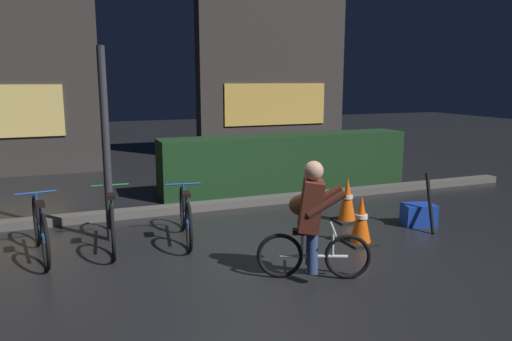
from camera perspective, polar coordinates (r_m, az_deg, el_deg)
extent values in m
plane|color=black|center=(5.85, 0.32, -9.85)|extent=(40.00, 40.00, 0.00)
cube|color=#56544F|center=(7.82, -5.65, -4.14)|extent=(12.00, 0.24, 0.12)
cube|color=#19381C|center=(9.17, 3.63, 1.00)|extent=(4.80, 0.70, 1.03)
cube|color=#383330|center=(13.38, 1.91, 11.36)|extent=(4.14, 0.50, 4.44)
cube|color=#E5B751|center=(13.15, 2.36, 7.79)|extent=(2.90, 0.04, 1.10)
cylinder|color=#2D2D33|center=(6.36, -17.21, 2.75)|extent=(0.10, 0.10, 2.46)
torus|color=black|center=(6.69, -24.37, -5.34)|extent=(0.13, 0.63, 0.63)
torus|color=black|center=(5.79, -23.53, -7.67)|extent=(0.13, 0.63, 0.63)
cylinder|color=#19479E|center=(6.24, -23.98, -6.42)|extent=(0.16, 0.94, 0.04)
cylinder|color=#19479E|center=(6.04, -23.96, -5.24)|extent=(0.03, 0.03, 0.35)
cube|color=black|center=(5.99, -24.08, -3.62)|extent=(0.13, 0.21, 0.05)
cylinder|color=#19479E|center=(6.44, -24.33, -4.11)|extent=(0.03, 0.03, 0.40)
cylinder|color=#19479E|center=(6.39, -24.47, -2.39)|extent=(0.46, 0.09, 0.02)
torus|color=black|center=(6.75, -16.61, -4.65)|extent=(0.09, 0.64, 0.64)
torus|color=black|center=(5.82, -16.45, -7.05)|extent=(0.09, 0.64, 0.64)
cylinder|color=#236B38|center=(6.28, -16.53, -5.76)|extent=(0.10, 0.96, 0.04)
cylinder|color=#236B38|center=(6.07, -16.60, -4.57)|extent=(0.03, 0.03, 0.36)
cube|color=black|center=(6.03, -16.69, -2.92)|extent=(0.11, 0.21, 0.05)
cylinder|color=#236B38|center=(6.49, -16.67, -3.41)|extent=(0.03, 0.03, 0.40)
cylinder|color=#236B38|center=(6.44, -16.76, -1.66)|extent=(0.46, 0.06, 0.02)
torus|color=black|center=(6.79, -8.60, -4.37)|extent=(0.13, 0.61, 0.61)
torus|color=black|center=(5.92, -7.89, -6.59)|extent=(0.13, 0.61, 0.61)
cylinder|color=#19479E|center=(6.35, -8.27, -5.41)|extent=(0.16, 0.90, 0.04)
cylinder|color=#19479E|center=(6.16, -8.18, -4.29)|extent=(0.03, 0.03, 0.34)
cube|color=black|center=(6.12, -8.22, -2.75)|extent=(0.13, 0.21, 0.05)
cylinder|color=#19479E|center=(6.54, -8.50, -3.21)|extent=(0.03, 0.03, 0.38)
cylinder|color=#19479E|center=(6.50, -8.55, -1.58)|extent=(0.46, 0.09, 0.02)
cube|color=black|center=(6.36, 12.14, -8.26)|extent=(0.36, 0.36, 0.03)
cone|color=#EA560F|center=(6.26, 12.25, -5.54)|extent=(0.26, 0.26, 0.60)
cylinder|color=white|center=(6.26, 12.26, -5.27)|extent=(0.16, 0.16, 0.05)
cube|color=black|center=(7.28, 10.59, -5.76)|extent=(0.36, 0.36, 0.03)
cone|color=#EA560F|center=(7.20, 10.68, -3.28)|extent=(0.26, 0.26, 0.62)
cylinder|color=white|center=(7.19, 10.69, -3.04)|extent=(0.16, 0.16, 0.05)
cube|color=#193DB7|center=(7.34, 18.57, -4.91)|extent=(0.51, 0.43, 0.30)
torus|color=black|center=(5.19, 10.73, -9.91)|extent=(0.46, 0.24, 0.48)
torus|color=black|center=(5.13, 2.82, -9.96)|extent=(0.46, 0.24, 0.48)
cylinder|color=silver|center=(5.15, 6.79, -9.96)|extent=(0.66, 0.32, 0.04)
cylinder|color=silver|center=(5.10, 5.43, -8.58)|extent=(0.03, 0.03, 0.26)
cube|color=black|center=(5.06, 5.46, -7.16)|extent=(0.22, 0.17, 0.05)
cylinder|color=silver|center=(5.12, 9.02, -8.38)|extent=(0.03, 0.03, 0.30)
cylinder|color=silver|center=(5.07, 9.06, -6.80)|extent=(0.21, 0.43, 0.02)
cylinder|color=navy|center=(5.22, 6.50, -8.97)|extent=(0.18, 0.23, 0.42)
cylinder|color=navy|center=(5.03, 6.67, -9.73)|extent=(0.18, 0.23, 0.42)
cube|color=#512319|center=(4.98, 6.47, -4.09)|extent=(0.37, 0.40, 0.54)
sphere|color=tan|center=(4.91, 6.79, -0.02)|extent=(0.20, 0.20, 0.20)
cylinder|color=#512319|center=(5.12, 7.94, -3.16)|extent=(0.40, 0.23, 0.29)
cylinder|color=#512319|center=(4.85, 8.25, -3.94)|extent=(0.40, 0.23, 0.29)
ellipsoid|color=brown|center=(5.18, 5.64, -4.07)|extent=(0.36, 0.28, 0.24)
cylinder|color=black|center=(7.08, 19.76, -3.58)|extent=(0.22, 0.43, 0.77)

